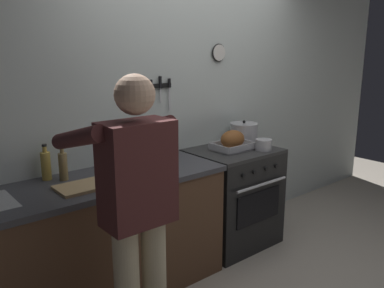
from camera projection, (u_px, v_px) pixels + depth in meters
wall_back at (189, 103)px, 3.61m from camera, size 6.00×0.13×2.60m
counter_block at (88, 243)px, 2.79m from camera, size 2.03×0.65×0.90m
stove at (233, 197)px, 3.67m from camera, size 0.76×0.67×0.90m
person_cook at (136, 206)px, 2.15m from camera, size 0.51×0.63×1.66m
roasting_pan at (233, 141)px, 3.54m from camera, size 0.35×0.26×0.18m
stock_pot at (244, 133)px, 3.80m from camera, size 0.26×0.26×0.22m
saucepan at (263, 145)px, 3.54m from camera, size 0.15×0.15×0.10m
cutting_board at (85, 186)px, 2.59m from camera, size 0.36×0.24×0.02m
bottle_olive_oil at (147, 150)px, 3.09m from camera, size 0.06×0.06×0.27m
bottle_vinegar at (63, 166)px, 2.72m from camera, size 0.06×0.06×0.24m
bottle_dish_soap at (132, 158)px, 2.97m from camera, size 0.06×0.06×0.20m
bottle_soy_sauce at (168, 151)px, 3.22m from camera, size 0.06×0.06×0.18m
bottle_cooking_oil at (46, 165)px, 2.73m from camera, size 0.07×0.07×0.25m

